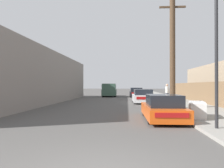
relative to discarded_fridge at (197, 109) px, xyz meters
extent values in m
cube|color=gray|center=(1.33, 16.25, -0.44)|extent=(4.20, 63.00, 0.12)
cube|color=silver|center=(0.00, 0.00, -0.01)|extent=(1.02, 1.67, 0.74)
cube|color=white|center=(0.00, 0.00, 0.37)|extent=(0.98, 1.60, 0.03)
cube|color=#333335|center=(0.29, 0.43, 0.40)|extent=(0.07, 0.20, 0.02)
cube|color=gray|center=(0.05, 0.24, 0.39)|extent=(0.72, 0.22, 0.01)
cube|color=gray|center=(-0.05, -0.23, 0.39)|extent=(0.72, 0.22, 0.01)
cube|color=#E05114|center=(-1.70, -0.06, -0.09)|extent=(1.78, 4.39, 0.55)
cube|color=black|center=(-1.69, -0.46, 0.46)|extent=(1.51, 2.12, 0.55)
cube|color=#B21414|center=(-1.67, -2.26, 0.01)|extent=(1.34, 0.05, 0.19)
cylinder|color=black|center=(-2.46, 1.28, -0.20)|extent=(0.21, 0.61, 0.61)
cylinder|color=black|center=(-0.98, 1.30, -0.20)|extent=(0.21, 0.61, 0.61)
cylinder|color=black|center=(-2.42, -1.43, -0.20)|extent=(0.21, 0.61, 0.61)
cylinder|color=black|center=(-0.94, -1.41, -0.20)|extent=(0.21, 0.61, 0.61)
cube|color=silver|center=(-1.92, 10.22, -0.04)|extent=(1.96, 4.20, 0.66)
cube|color=black|center=(-1.92, 10.06, 0.55)|extent=(1.67, 2.36, 0.52)
cube|color=#B21414|center=(-1.88, 8.12, 0.08)|extent=(1.47, 0.06, 0.23)
cylinder|color=black|center=(-2.77, 11.50, -0.20)|extent=(0.21, 0.62, 0.61)
cylinder|color=black|center=(-1.12, 11.53, -0.20)|extent=(0.21, 0.62, 0.61)
cylinder|color=black|center=(-2.72, 8.91, -0.20)|extent=(0.21, 0.62, 0.61)
cylinder|color=black|center=(-1.07, 8.95, -0.20)|extent=(0.21, 0.62, 0.61)
cube|color=black|center=(-2.12, 20.98, -0.02)|extent=(1.93, 4.07, 0.68)
cube|color=black|center=(-2.11, 20.81, 0.59)|extent=(1.64, 2.29, 0.53)
cube|color=#B21414|center=(-2.09, 18.94, 0.10)|extent=(1.46, 0.05, 0.24)
cylinder|color=black|center=(-2.95, 22.22, -0.18)|extent=(0.21, 0.65, 0.65)
cylinder|color=black|center=(-1.32, 22.24, -0.18)|extent=(0.21, 0.65, 0.65)
cylinder|color=black|center=(-2.91, 19.71, -0.18)|extent=(0.21, 0.65, 0.65)
cylinder|color=black|center=(-1.28, 19.74, -0.18)|extent=(0.21, 0.65, 0.65)
cube|color=#385647|center=(-6.10, 22.38, 0.15)|extent=(2.20, 5.64, 0.89)
cube|color=#385647|center=(-6.06, 20.85, 1.02)|extent=(2.00, 2.56, 0.85)
cube|color=black|center=(-6.06, 20.85, 1.04)|extent=(2.04, 2.51, 0.47)
cylinder|color=black|center=(-5.18, 20.67, -0.09)|extent=(0.28, 0.83, 0.82)
cylinder|color=black|center=(-6.93, 20.63, -0.09)|extent=(0.28, 0.83, 0.82)
cylinder|color=black|center=(-5.27, 24.14, -0.09)|extent=(0.28, 0.83, 0.82)
cylinder|color=black|center=(-7.01, 24.10, -0.09)|extent=(0.28, 0.83, 0.82)
cylinder|color=#4C3826|center=(-0.30, 4.32, 3.51)|extent=(0.38, 0.38, 7.78)
cube|color=#4C3826|center=(-0.30, 4.32, 6.62)|extent=(1.80, 0.12, 0.12)
cylinder|color=#232326|center=(-0.16, -2.76, 2.04)|extent=(0.12, 0.12, 4.85)
cube|color=brown|center=(3.28, 8.50, 0.54)|extent=(0.08, 29.22, 1.85)
cube|color=gray|center=(-13.52, 9.08, 1.92)|extent=(7.00, 24.90, 4.84)
cylinder|color=#282D42|center=(0.46, 10.57, 0.03)|extent=(0.28, 0.28, 0.82)
cylinder|color=beige|center=(0.46, 10.57, 0.77)|extent=(0.34, 0.34, 0.65)
sphere|color=tan|center=(0.46, 10.57, 1.22)|extent=(0.25, 0.25, 0.25)
camera|label=1|loc=(-3.43, -10.99, 1.18)|focal=35.00mm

